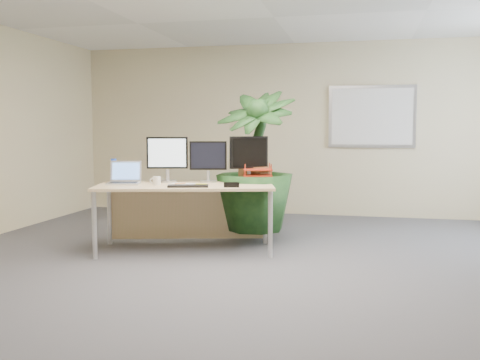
% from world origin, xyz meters
% --- Properties ---
extents(floor, '(8.00, 8.00, 0.00)m').
position_xyz_m(floor, '(0.00, 0.00, 0.00)').
color(floor, '#47474C').
rests_on(floor, ground).
extents(back_wall, '(7.00, 0.04, 2.70)m').
position_xyz_m(back_wall, '(0.00, 4.00, 1.35)').
color(back_wall, beige).
rests_on(back_wall, floor).
extents(whiteboard, '(1.30, 0.04, 0.95)m').
position_xyz_m(whiteboard, '(1.20, 3.97, 1.55)').
color(whiteboard, '#B0AFB4').
rests_on(whiteboard, back_wall).
extents(desk, '(2.09, 1.28, 0.75)m').
position_xyz_m(desk, '(-0.87, 1.22, 0.59)').
color(desk, tan).
rests_on(desk, floor).
extents(floor_plant, '(1.02, 1.02, 1.50)m').
position_xyz_m(floor_plant, '(-0.18, 1.76, 0.75)').
color(floor_plant, '#123215').
rests_on(floor_plant, floor).
extents(monitor_left, '(0.47, 0.21, 0.52)m').
position_xyz_m(monitor_left, '(-1.12, 1.33, 1.05)').
color(monitor_left, '#BCBCC1').
rests_on(monitor_left, desk).
extents(monitor_right, '(0.42, 0.19, 0.48)m').
position_xyz_m(monitor_right, '(-0.66, 1.43, 1.02)').
color(monitor_right, '#BCBCC1').
rests_on(monitor_right, desk).
extents(monitor_dark, '(0.40, 0.34, 0.53)m').
position_xyz_m(monitor_dark, '(-0.21, 1.55, 1.05)').
color(monitor_dark, '#BCBCC1').
rests_on(monitor_dark, desk).
extents(laptop, '(0.42, 0.39, 0.25)m').
position_xyz_m(laptop, '(-1.54, 1.07, 0.81)').
color(laptop, silver).
rests_on(laptop, desk).
extents(keyboard, '(0.45, 0.25, 0.02)m').
position_xyz_m(keyboard, '(-0.73, 0.89, 0.76)').
color(keyboard, black).
rests_on(keyboard, desk).
extents(coffee_mug, '(0.12, 0.08, 0.09)m').
position_xyz_m(coffee_mug, '(-1.13, 1.01, 0.79)').
color(coffee_mug, silver).
rests_on(coffee_mug, desk).
extents(spiral_notebook, '(0.27, 0.21, 0.01)m').
position_xyz_m(spiral_notebook, '(-0.87, 1.11, 0.75)').
color(spiral_notebook, white).
rests_on(spiral_notebook, desk).
extents(orange_pen, '(0.10, 0.09, 0.01)m').
position_xyz_m(orange_pen, '(-0.88, 1.08, 0.76)').
color(orange_pen, orange).
rests_on(orange_pen, spiral_notebook).
extents(yellow_highlighter, '(0.13, 0.04, 0.02)m').
position_xyz_m(yellow_highlighter, '(-0.65, 1.13, 0.75)').
color(yellow_highlighter, '#F9FF1A').
rests_on(yellow_highlighter, desk).
extents(water_bottle, '(0.07, 0.07, 0.27)m').
position_xyz_m(water_bottle, '(-1.73, 1.18, 0.88)').
color(water_bottle, silver).
rests_on(water_bottle, desk).
extents(letter_tray, '(0.38, 0.32, 0.15)m').
position_xyz_m(letter_tray, '(-0.10, 1.51, 0.82)').
color(letter_tray, '#AB2915').
rests_on(letter_tray, desk).
extents(stapler, '(0.17, 0.08, 0.05)m').
position_xyz_m(stapler, '(-0.27, 0.97, 0.77)').
color(stapler, black).
rests_on(stapler, desk).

